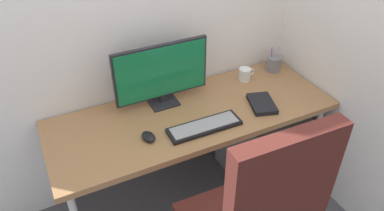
# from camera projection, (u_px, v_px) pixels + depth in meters

# --- Properties ---
(ground_plane) EXTENTS (8.00, 8.00, 0.00)m
(ground_plane) POSITION_uv_depth(u_px,v_px,m) (193.00, 194.00, 2.59)
(ground_plane) COLOR #4C4C51
(desk) EXTENTS (1.68, 0.62, 0.71)m
(desk) POSITION_uv_depth(u_px,v_px,m) (193.00, 119.00, 2.21)
(desk) COLOR #996B42
(desk) RESTS_ON ground_plane
(filing_cabinet) EXTENTS (0.42, 0.57, 0.57)m
(filing_cabinet) POSITION_uv_depth(u_px,v_px,m) (262.00, 144.00, 2.59)
(filing_cabinet) COLOR slate
(filing_cabinet) RESTS_ON ground_plane
(monitor) EXTENTS (0.57, 0.13, 0.39)m
(monitor) POSITION_uv_depth(u_px,v_px,m) (162.00, 73.00, 2.14)
(monitor) COLOR black
(monitor) RESTS_ON desk
(keyboard) EXTENTS (0.42, 0.13, 0.02)m
(keyboard) POSITION_uv_depth(u_px,v_px,m) (204.00, 126.00, 2.05)
(keyboard) COLOR black
(keyboard) RESTS_ON desk
(mouse) EXTENTS (0.08, 0.11, 0.03)m
(mouse) POSITION_uv_depth(u_px,v_px,m) (148.00, 137.00, 1.98)
(mouse) COLOR black
(mouse) RESTS_ON desk
(pen_holder) EXTENTS (0.10, 0.10, 0.17)m
(pen_holder) POSITION_uv_depth(u_px,v_px,m) (274.00, 63.00, 2.55)
(pen_holder) COLOR slate
(pen_holder) RESTS_ON desk
(notebook) EXTENTS (0.19, 0.24, 0.03)m
(notebook) POSITION_uv_depth(u_px,v_px,m) (262.00, 104.00, 2.23)
(notebook) COLOR black
(notebook) RESTS_ON desk
(coffee_mug) EXTENTS (0.11, 0.08, 0.08)m
(coffee_mug) POSITION_uv_depth(u_px,v_px,m) (245.00, 74.00, 2.45)
(coffee_mug) COLOR white
(coffee_mug) RESTS_ON desk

